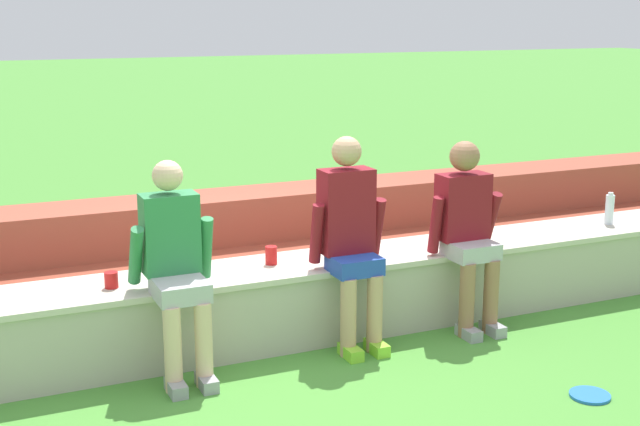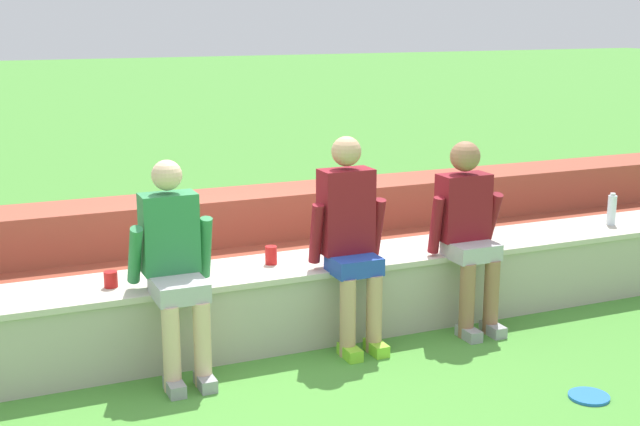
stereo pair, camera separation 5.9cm
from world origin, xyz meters
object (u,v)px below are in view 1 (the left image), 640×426
person_far_left (176,264)px  person_center (468,228)px  plastic_cup_left_end (111,280)px  person_left_of_center (351,235)px  frisbee (590,395)px  plastic_cup_right_end (271,255)px  water_bottle_near_right (610,209)px

person_far_left → person_center: (2.16, -0.02, 0.02)m
plastic_cup_left_end → person_left_of_center: bearing=-9.2°
person_far_left → frisbee: person_far_left is taller
plastic_cup_left_end → frisbee: bearing=-32.4°
plastic_cup_right_end → frisbee: size_ratio=0.52×
person_far_left → water_bottle_near_right: person_far_left is taller
person_far_left → water_bottle_near_right: bearing=4.5°
person_left_of_center → plastic_cup_left_end: person_left_of_center is taller
person_left_of_center → person_center: bearing=-1.7°
person_left_of_center → plastic_cup_left_end: 1.62m
water_bottle_near_right → plastic_cup_right_end: size_ratio=2.09×
person_far_left → person_left_of_center: person_left_of_center is taller
person_left_of_center → frisbee: 1.84m
person_left_of_center → water_bottle_near_right: (2.55, 0.28, -0.11)m
person_far_left → plastic_cup_right_end: person_far_left is taller
person_far_left → frisbee: 2.68m
person_far_left → plastic_cup_right_end: (0.77, 0.34, -0.12)m
frisbee → water_bottle_near_right: bearing=46.0°
person_left_of_center → frisbee: bearing=-54.7°
plastic_cup_right_end → frisbee: plastic_cup_right_end is taller
person_left_of_center → frisbee: (0.96, -1.36, -0.79)m
person_center → plastic_cup_left_end: size_ratio=13.25×
plastic_cup_left_end → frisbee: 3.08m
water_bottle_near_right → plastic_cup_left_end: (-4.14, -0.03, -0.08)m
frisbee → person_center: bearing=91.3°
water_bottle_near_right → plastic_cup_right_end: (-3.01, 0.05, -0.06)m
person_center → plastic_cup_right_end: 1.44m
person_far_left → person_center: 2.16m
plastic_cup_left_end → frisbee: plastic_cup_left_end is taller
person_center → water_bottle_near_right: (1.62, 0.31, -0.08)m
person_center → frisbee: (0.03, -1.33, -0.75)m
person_left_of_center → plastic_cup_left_end: bearing=170.8°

